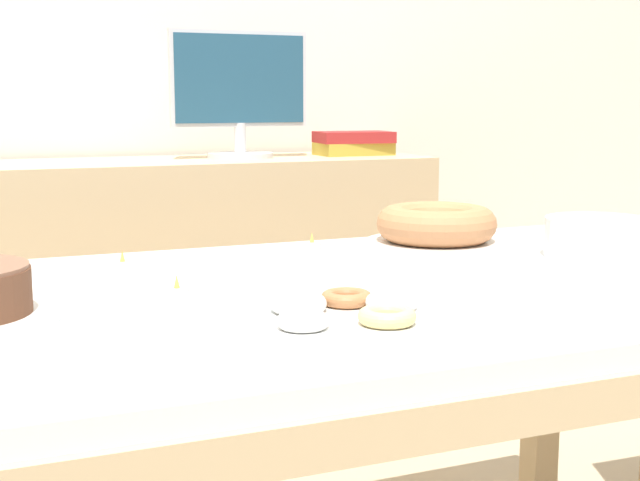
{
  "coord_description": "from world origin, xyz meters",
  "views": [
    {
      "loc": [
        -0.6,
        -1.36,
        1.07
      ],
      "look_at": [
        0.03,
        0.13,
        0.81
      ],
      "focal_mm": 50.0,
      "sensor_mm": 36.0,
      "label": 1
    }
  ],
  "objects": [
    {
      "name": "book_stack",
      "position": [
        0.6,
        1.22,
        0.93
      ],
      "size": [
        0.24,
        0.17,
        0.07
      ],
      "color": "#B29933",
      "rests_on": "sideboard"
    },
    {
      "name": "wall_back",
      "position": [
        0.0,
        1.52,
        1.3
      ],
      "size": [
        8.0,
        0.1,
        2.6
      ],
      "primitive_type": "cube",
      "color": "silver",
      "rests_on": "ground"
    },
    {
      "name": "dining_table",
      "position": [
        0.0,
        0.0,
        0.66
      ],
      "size": [
        1.67,
        0.99,
        0.75
      ],
      "color": "silver",
      "rests_on": "ground"
    },
    {
      "name": "cake_golden_bundt",
      "position": [
        0.37,
        0.3,
        0.79
      ],
      "size": [
        0.31,
        0.31,
        0.09
      ],
      "color": "white",
      "rests_on": "dining_table"
    },
    {
      "name": "pastry_platter",
      "position": [
        -0.09,
        -0.25,
        0.76
      ],
      "size": [
        0.36,
        0.36,
        0.04
      ],
      "color": "white",
      "rests_on": "dining_table"
    },
    {
      "name": "tealight_near_cakes",
      "position": [
        -0.27,
        0.02,
        0.76
      ],
      "size": [
        0.04,
        0.04,
        0.04
      ],
      "color": "silver",
      "rests_on": "dining_table"
    },
    {
      "name": "tealight_near_front",
      "position": [
        0.11,
        0.36,
        0.76
      ],
      "size": [
        0.04,
        0.04,
        0.04
      ],
      "color": "silver",
      "rests_on": "dining_table"
    },
    {
      "name": "plate_stack",
      "position": [
        0.61,
        0.06,
        0.79
      ],
      "size": [
        0.21,
        0.21,
        0.08
      ],
      "color": "white",
      "rests_on": "dining_table"
    },
    {
      "name": "computer_monitor",
      "position": [
        0.22,
        1.22,
        1.08
      ],
      "size": [
        0.42,
        0.2,
        0.38
      ],
      "color": "silver",
      "rests_on": "sideboard"
    },
    {
      "name": "sideboard",
      "position": [
        0.0,
        1.22,
        0.44
      ],
      "size": [
        1.57,
        0.44,
        0.89
      ],
      "color": "#D1B284",
      "rests_on": "ground"
    },
    {
      "name": "tealight_centre",
      "position": [
        -0.3,
        0.29,
        0.76
      ],
      "size": [
        0.04,
        0.04,
        0.04
      ],
      "color": "silver",
      "rests_on": "dining_table"
    }
  ]
}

